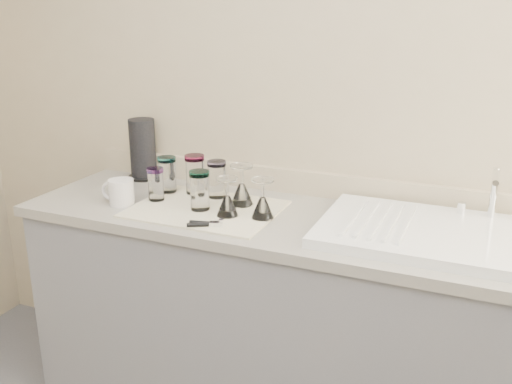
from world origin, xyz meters
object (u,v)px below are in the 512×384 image
at_px(tumbler_teal, 167,174).
at_px(tumbler_cyan, 195,174).
at_px(white_mug, 121,192).
at_px(tumbler_magenta, 156,184).
at_px(tumbler_lavender, 200,190).
at_px(can_opener, 206,224).
at_px(paper_towel_roll, 143,150).
at_px(sink_unit, 444,235).
at_px(goblet_front_right, 263,205).
at_px(tumbler_purple, 217,179).
at_px(goblet_back_left, 242,191).
at_px(goblet_front_left, 227,203).

bearing_deg(tumbler_teal, tumbler_cyan, 15.36).
distance_m(tumbler_teal, white_mug, 0.22).
bearing_deg(tumbler_magenta, tumbler_lavender, -7.89).
bearing_deg(tumbler_teal, can_opener, -40.95).
bearing_deg(paper_towel_roll, sink_unit, -9.36).
bearing_deg(can_opener, goblet_front_right, 46.08).
relative_size(tumbler_cyan, tumbler_purple, 1.07).
xyz_separation_m(tumbler_cyan, tumbler_magenta, (-0.10, -0.14, -0.01)).
xyz_separation_m(tumbler_purple, tumbler_lavender, (0.01, -0.16, 0.00)).
xyz_separation_m(tumbler_teal, goblet_back_left, (0.35, -0.02, -0.02)).
bearing_deg(sink_unit, paper_towel_roll, 170.64).
bearing_deg(tumbler_lavender, goblet_front_right, 2.44).
height_order(tumbler_lavender, goblet_front_right, tumbler_lavender).
bearing_deg(white_mug, tumbler_cyan, 46.42).
bearing_deg(can_opener, tumbler_cyan, 124.27).
bearing_deg(tumbler_lavender, sink_unit, 4.66).
bearing_deg(sink_unit, tumbler_teal, 176.59).
bearing_deg(tumbler_cyan, paper_towel_roll, 159.84).
distance_m(tumbler_teal, tumbler_purple, 0.22).
bearing_deg(tumbler_lavender, goblet_back_left, 42.81).
bearing_deg(tumbler_lavender, white_mug, -170.85).
bearing_deg(tumbler_teal, goblet_back_left, -4.00).
height_order(tumbler_purple, white_mug, tumbler_purple).
xyz_separation_m(tumbler_magenta, paper_towel_roll, (-0.23, 0.26, 0.06)).
relative_size(sink_unit, tumbler_teal, 5.49).
relative_size(goblet_back_left, white_mug, 1.12).
xyz_separation_m(tumbler_purple, goblet_front_right, (0.26, -0.15, -0.03)).
bearing_deg(tumbler_purple, tumbler_cyan, 173.78).
xyz_separation_m(goblet_back_left, paper_towel_roll, (-0.57, 0.18, 0.07)).
height_order(tumbler_cyan, paper_towel_roll, paper_towel_roll).
relative_size(tumbler_teal, tumbler_purple, 0.99).
height_order(goblet_front_left, white_mug, goblet_front_left).
xyz_separation_m(tumbler_teal, tumbler_purple, (0.22, 0.02, 0.00)).
height_order(goblet_front_left, can_opener, goblet_front_left).
bearing_deg(tumbler_cyan, goblet_back_left, -13.19).
distance_m(goblet_front_right, can_opener, 0.22).
bearing_deg(tumbler_teal, sink_unit, -3.41).
height_order(can_opener, white_mug, white_mug).
xyz_separation_m(sink_unit, goblet_front_right, (-0.63, -0.06, 0.04)).
xyz_separation_m(tumbler_cyan, tumbler_lavender, (0.11, -0.17, -0.00)).
xyz_separation_m(sink_unit, tumbler_purple, (-0.89, 0.09, 0.07)).
relative_size(tumbler_cyan, tumbler_magenta, 1.22).
bearing_deg(goblet_back_left, sink_unit, -3.14).
bearing_deg(goblet_front_left, tumbler_cyan, 141.66).
height_order(tumbler_lavender, goblet_front_left, tumbler_lavender).
xyz_separation_m(tumbler_teal, tumbler_cyan, (0.11, 0.03, 0.01)).
xyz_separation_m(goblet_front_left, paper_towel_roll, (-0.57, 0.31, 0.08)).
relative_size(tumbler_teal, goblet_front_right, 1.01).
bearing_deg(goblet_front_right, sink_unit, 5.55).
bearing_deg(goblet_back_left, tumbler_purple, 161.37).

